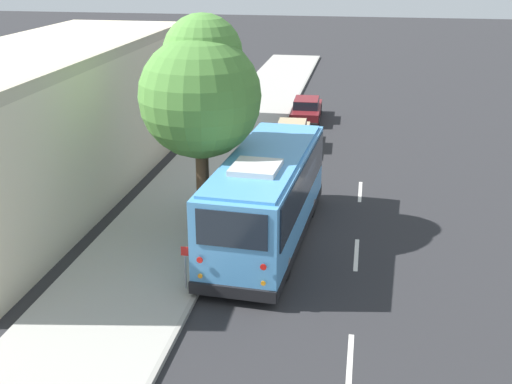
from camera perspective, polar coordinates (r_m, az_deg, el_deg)
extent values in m
plane|color=#28282B|center=(23.02, 2.57, -3.57)|extent=(160.00, 160.00, 0.00)
cube|color=#A3A099|center=(23.82, -7.42, -2.68)|extent=(80.00, 4.29, 0.15)
cube|color=gray|center=(23.29, -2.19, -3.07)|extent=(80.00, 0.14, 0.15)
cube|color=#4C93D1|center=(21.61, 0.96, -0.44)|extent=(8.93, 3.08, 2.78)
cube|color=black|center=(22.09, 0.94, -3.47)|extent=(8.97, 3.13, 0.28)
cube|color=black|center=(21.40, 0.97, 1.07)|extent=(8.22, 3.12, 1.32)
cube|color=black|center=(25.51, 3.14, 4.32)|extent=(0.17, 2.21, 1.39)
cube|color=black|center=(17.38, -2.21, -3.39)|extent=(0.16, 2.02, 1.06)
cube|color=black|center=(25.34, 3.17, 5.71)|extent=(0.16, 1.82, 0.22)
cube|color=#4C93D1|center=(21.13, 0.98, 3.17)|extent=(8.38, 2.81, 0.10)
cube|color=silver|center=(19.64, -0.01, 2.16)|extent=(1.70, 1.53, 0.20)
cube|color=black|center=(26.11, 3.07, 0.50)|extent=(0.26, 2.55, 0.36)
cube|color=black|center=(18.23, -2.15, -8.92)|extent=(0.26, 2.55, 0.36)
cylinder|color=red|center=(18.00, -5.03, -6.05)|extent=(0.04, 0.18, 0.18)
cylinder|color=orange|center=(18.23, -4.98, -7.45)|extent=(0.04, 0.14, 0.14)
cylinder|color=red|center=(17.55, 0.65, -6.69)|extent=(0.04, 0.18, 0.18)
cylinder|color=orange|center=(17.79, 0.65, -8.12)|extent=(0.04, 0.14, 0.14)
cube|color=white|center=(26.24, 1.28, 1.03)|extent=(0.06, 0.32, 0.18)
cube|color=white|center=(25.96, 4.93, 0.74)|extent=(0.06, 0.32, 0.18)
cube|color=black|center=(25.45, -0.12, 4.92)|extent=(0.07, 0.10, 0.24)
cylinder|color=black|center=(24.63, -0.25, -0.63)|extent=(1.01, 0.36, 0.99)
cylinder|color=slate|center=(24.63, -0.25, -0.63)|extent=(0.46, 0.35, 0.45)
cylinder|color=black|center=(24.23, 4.85, -1.08)|extent=(1.01, 0.36, 0.99)
cylinder|color=slate|center=(24.23, 4.85, -1.08)|extent=(0.46, 0.35, 0.45)
cylinder|color=black|center=(20.16, -3.69, -5.74)|extent=(1.01, 0.36, 0.99)
cylinder|color=slate|center=(20.16, -3.69, -5.74)|extent=(0.46, 0.35, 0.45)
cylinder|color=black|center=(19.68, 2.53, -6.42)|extent=(1.01, 0.36, 0.99)
cylinder|color=slate|center=(19.68, 2.53, -6.42)|extent=(0.46, 0.35, 0.45)
cube|color=tan|center=(32.78, 3.18, 4.83)|extent=(4.37, 1.80, 0.66)
cube|color=black|center=(32.52, 3.18, 5.74)|extent=(2.09, 1.49, 0.48)
cube|color=tan|center=(32.46, 3.19, 6.15)|extent=(2.01, 1.46, 0.05)
cube|color=black|center=(34.93, 3.47, 5.44)|extent=(0.14, 1.59, 0.20)
cube|color=black|center=(30.77, 2.84, 3.32)|extent=(0.14, 1.59, 0.20)
cylinder|color=black|center=(34.19, 2.12, 5.24)|extent=(0.69, 0.23, 0.68)
cylinder|color=slate|center=(34.19, 2.12, 5.24)|extent=(0.31, 0.23, 0.31)
cylinder|color=black|center=(34.09, 4.61, 5.14)|extent=(0.69, 0.23, 0.68)
cylinder|color=slate|center=(34.09, 4.61, 5.14)|extent=(0.31, 0.23, 0.31)
cylinder|color=black|center=(31.59, 1.63, 3.93)|extent=(0.69, 0.23, 0.68)
cylinder|color=slate|center=(31.59, 1.63, 3.93)|extent=(0.31, 0.23, 0.31)
cylinder|color=black|center=(31.48, 4.33, 3.82)|extent=(0.69, 0.23, 0.68)
cylinder|color=slate|center=(31.48, 4.33, 3.82)|extent=(0.31, 0.23, 0.31)
cube|color=maroon|center=(38.40, 4.50, 7.13)|extent=(4.35, 1.75, 0.63)
cube|color=black|center=(38.17, 4.51, 7.90)|extent=(2.08, 1.46, 0.48)
cube|color=maroon|center=(38.11, 4.52, 8.25)|extent=(1.99, 1.43, 0.05)
cube|color=black|center=(40.56, 4.72, 7.55)|extent=(0.12, 1.58, 0.20)
cube|color=black|center=(36.35, 4.25, 6.01)|extent=(0.12, 1.58, 0.20)
cylinder|color=black|center=(39.81, 3.57, 7.41)|extent=(0.64, 0.22, 0.64)
cylinder|color=slate|center=(39.81, 3.57, 7.41)|extent=(0.29, 0.23, 0.29)
cylinder|color=black|center=(39.72, 5.71, 7.32)|extent=(0.64, 0.22, 0.64)
cylinder|color=slate|center=(39.72, 5.71, 7.32)|extent=(0.29, 0.23, 0.29)
cylinder|color=black|center=(37.18, 3.20, 6.46)|extent=(0.64, 0.22, 0.64)
cylinder|color=slate|center=(37.18, 3.20, 6.46)|extent=(0.29, 0.23, 0.29)
cylinder|color=black|center=(37.08, 5.49, 6.36)|extent=(0.64, 0.22, 0.64)
cylinder|color=slate|center=(37.08, 5.49, 6.36)|extent=(0.29, 0.23, 0.29)
cylinder|color=brown|center=(22.44, -4.75, 0.69)|extent=(0.45, 0.45, 3.31)
sphere|color=#4C8438|center=(21.58, -5.00, 8.43)|extent=(4.11, 4.11, 4.11)
sphere|color=#528F3C|center=(21.83, -4.76, 12.14)|extent=(2.67, 2.67, 2.67)
cylinder|color=gray|center=(18.91, -6.29, -7.08)|extent=(0.06, 0.06, 1.07)
cube|color=red|center=(18.61, -6.37, -5.25)|extent=(0.02, 0.22, 0.28)
cylinder|color=gray|center=(19.88, -5.36, -5.08)|extent=(0.06, 0.06, 1.39)
cube|color=red|center=(19.53, -5.44, -2.88)|extent=(0.02, 0.22, 0.28)
cylinder|color=gold|center=(27.71, -0.90, 1.80)|extent=(0.22, 0.22, 0.65)
sphere|color=gold|center=(27.59, -0.90, 2.56)|extent=(0.20, 0.20, 0.20)
cube|color=beige|center=(29.24, -18.01, 6.50)|extent=(23.65, 7.95, 5.57)
cube|color=#BAAD93|center=(27.12, -11.36, 12.50)|extent=(23.65, 0.30, 0.40)
cube|color=silver|center=(16.43, 8.34, -14.69)|extent=(2.40, 0.14, 0.01)
cube|color=silver|center=(21.61, 8.91, -5.51)|extent=(2.40, 0.14, 0.01)
cube|color=silver|center=(27.13, 9.24, 0.04)|extent=(2.40, 0.14, 0.01)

